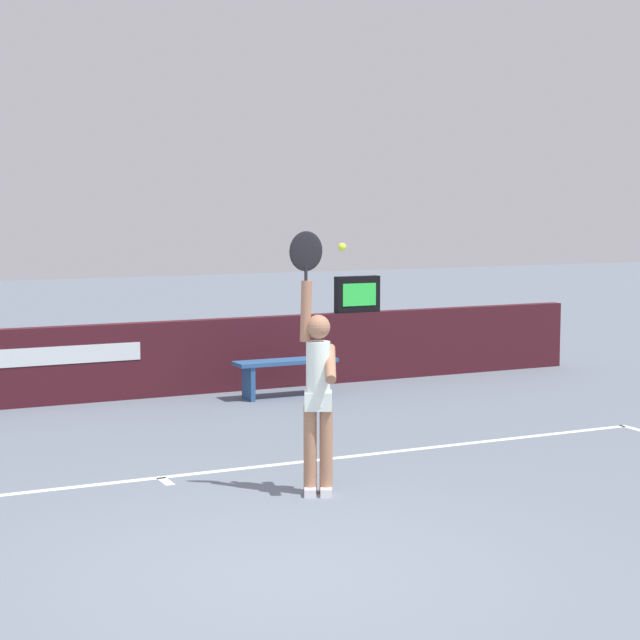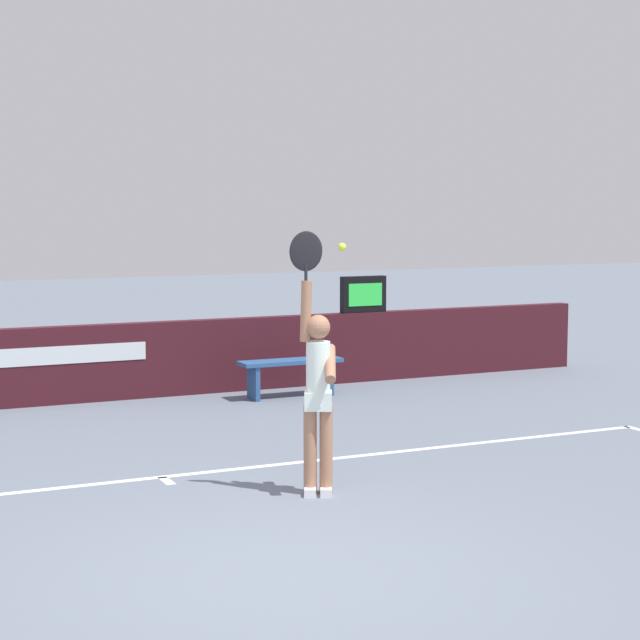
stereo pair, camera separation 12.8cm
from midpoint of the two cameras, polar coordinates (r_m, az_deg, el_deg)
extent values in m
plane|color=slate|center=(7.72, -1.45, -12.86)|extent=(60.00, 60.00, 0.00)
cube|color=white|center=(10.30, -7.83, -8.05)|extent=(10.86, 0.09, 0.00)
cube|color=white|center=(10.16, -7.58, -8.25)|extent=(0.09, 0.30, 0.00)
cube|color=#3D141C|center=(14.16, -12.79, -2.28)|extent=(15.35, 0.19, 0.98)
cube|color=silver|center=(13.93, -15.14, -1.89)|extent=(3.22, 0.01, 0.23)
cube|color=black|center=(15.48, 2.49, 1.34)|extent=(0.67, 0.13, 0.51)
cube|color=#33E54C|center=(15.42, 2.60, 1.32)|extent=(0.52, 0.01, 0.32)
cylinder|color=#A37154|center=(9.55, 0.71, -6.73)|extent=(0.11, 0.11, 0.78)
cylinder|color=#A37154|center=(9.55, -0.13, -6.73)|extent=(0.11, 0.11, 0.78)
cube|color=white|center=(9.61, 0.70, -8.82)|extent=(0.19, 0.26, 0.07)
cube|color=white|center=(9.61, -0.13, -8.82)|extent=(0.19, 0.26, 0.07)
cylinder|color=white|center=(9.42, 0.29, -2.78)|extent=(0.21, 0.21, 0.55)
cube|color=white|center=(9.46, 0.29, -4.20)|extent=(0.29, 0.27, 0.16)
sphere|color=#A37154|center=(9.37, 0.29, -0.36)|extent=(0.21, 0.21, 0.21)
cylinder|color=#A37154|center=(9.35, -0.34, 0.46)|extent=(0.14, 0.13, 0.52)
cylinder|color=#A37154|center=(9.35, 0.93, -2.27)|extent=(0.28, 0.45, 0.29)
ellipsoid|color=black|center=(9.32, -0.34, 3.58)|extent=(0.29, 0.16, 0.36)
cylinder|color=black|center=(9.33, -0.34, 2.42)|extent=(0.03, 0.03, 0.18)
sphere|color=#D1E63A|center=(9.28, 1.54, 3.80)|extent=(0.07, 0.07, 0.07)
cube|color=#2A5388|center=(14.26, -1.27, -2.16)|extent=(1.36, 0.36, 0.05)
cube|color=#2A5388|center=(14.10, -3.20, -3.22)|extent=(0.06, 0.32, 0.46)
cube|color=#2A5388|center=(14.51, 0.61, -2.95)|extent=(0.06, 0.32, 0.46)
camera|label=1|loc=(0.06, -89.61, 0.04)|focal=61.81mm
camera|label=2|loc=(0.06, 90.39, -0.04)|focal=61.81mm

